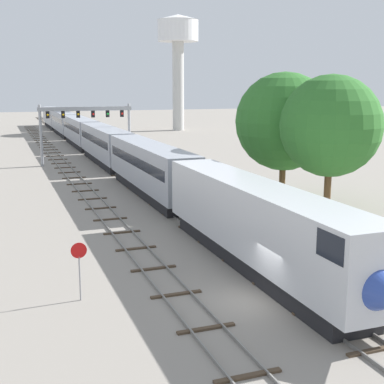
{
  "coord_description": "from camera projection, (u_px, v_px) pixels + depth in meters",
  "views": [
    {
      "loc": [
        -11.26,
        -21.41,
        10.12
      ],
      "look_at": [
        1.0,
        12.0,
        3.0
      ],
      "focal_mm": 49.77,
      "sensor_mm": 36.0,
      "label": 1
    }
  ],
  "objects": [
    {
      "name": "trackside_tree_mid",
      "position": [
        331.0,
        126.0,
        41.45
      ],
      "size": [
        7.98,
        7.98,
        11.04
      ],
      "color": "brown",
      "rests_on": "ground"
    },
    {
      "name": "trackside_tree_left",
      "position": [
        284.0,
        122.0,
        46.67
      ],
      "size": [
        8.61,
        8.61,
        11.34
      ],
      "color": "brown",
      "rests_on": "ground"
    },
    {
      "name": "stop_sign",
      "position": [
        79.0,
        263.0,
        25.18
      ],
      "size": [
        0.76,
        0.08,
        2.88
      ],
      "color": "gray",
      "rests_on": "ground"
    },
    {
      "name": "track_near",
      "position": [
        72.0,
        175.0,
        61.12
      ],
      "size": [
        2.6,
        160.0,
        0.16
      ],
      "color": "slate",
      "rests_on": "ground"
    },
    {
      "name": "signal_gantry",
      "position": [
        86.0,
        120.0,
        69.1
      ],
      "size": [
        12.1,
        0.49,
        7.81
      ],
      "color": "#999BA0",
      "rests_on": "ground"
    },
    {
      "name": "track_main",
      "position": [
        90.0,
        153.0,
        81.39
      ],
      "size": [
        2.6,
        200.0,
        0.16
      ],
      "color": "slate",
      "rests_on": "ground"
    },
    {
      "name": "water_tower",
      "position": [
        178.0,
        41.0,
        119.41
      ],
      "size": [
        9.3,
        9.3,
        25.76
      ],
      "color": "beige",
      "rests_on": "ground"
    },
    {
      "name": "ground_plane",
      "position": [
        259.0,
        301.0,
        25.5
      ],
      "size": [
        400.0,
        400.0,
        0.0
      ],
      "primitive_type": "plane",
      "color": "gray"
    },
    {
      "name": "passenger_train",
      "position": [
        90.0,
        136.0,
        80.48
      ],
      "size": [
        3.04,
        131.52,
        4.8
      ],
      "color": "silver",
      "rests_on": "ground"
    }
  ]
}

